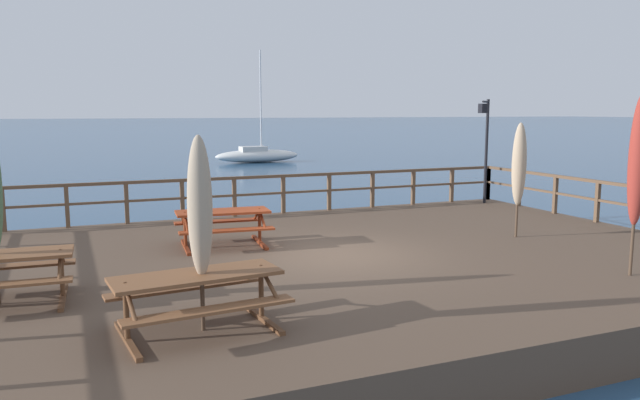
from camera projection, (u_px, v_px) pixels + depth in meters
name	position (u px, v px, depth m)	size (l,w,h in m)	color
ground_plane	(335.00, 290.00, 12.34)	(600.00, 600.00, 0.00)	navy
wooden_deck	(335.00, 273.00, 12.29)	(15.70, 10.63, 0.73)	brown
railing_waterside_far	(259.00, 189.00, 16.85)	(15.50, 0.10, 1.09)	brown
railing_side_right	(622.00, 198.00, 15.05)	(0.10, 10.43, 1.09)	brown
picnic_table_mid_centre	(223.00, 220.00, 12.95)	(2.05, 1.56, 0.78)	#993819
picnic_table_back_left	(197.00, 289.00, 7.93)	(2.28, 1.60, 0.78)	brown
patio_umbrella_tall_back_right	(519.00, 165.00, 13.74)	(0.32, 0.32, 2.59)	#4C3828
patio_umbrella_short_mid	(200.00, 208.00, 7.80)	(0.32, 0.32, 2.56)	#4C3828
patio_umbrella_tall_mid_left	(638.00, 161.00, 10.43)	(0.32, 0.32, 3.15)	#4C3828
lamp_post_hooked	(485.00, 135.00, 18.70)	(0.59, 0.47, 3.20)	black
sailboat_distant	(257.00, 155.00, 42.94)	(6.02, 1.75, 7.72)	white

